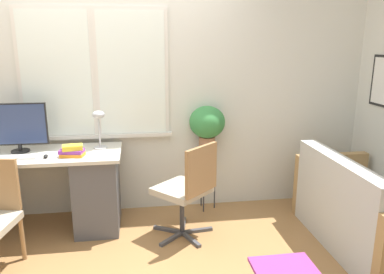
% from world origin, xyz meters
% --- Properties ---
extents(ground_plane, '(14.00, 14.00, 0.00)m').
position_xyz_m(ground_plane, '(0.00, 0.00, 0.00)').
color(ground_plane, '#9E7042').
extents(wall_back_with_window, '(9.00, 0.12, 2.70)m').
position_xyz_m(wall_back_with_window, '(-0.01, 0.72, 1.35)').
color(wall_back_with_window, silver).
rests_on(wall_back_with_window, ground_plane).
extents(desk, '(1.73, 0.64, 0.77)m').
position_xyz_m(desk, '(-0.79, 0.32, 0.41)').
color(desk, beige).
rests_on(desk, ground_plane).
extents(monitor, '(0.52, 0.17, 0.46)m').
position_xyz_m(monitor, '(-0.85, 0.40, 1.01)').
color(monitor, black).
rests_on(monitor, desk).
extents(keyboard, '(0.37, 0.11, 0.02)m').
position_xyz_m(keyboard, '(-0.84, 0.19, 0.78)').
color(keyboard, silver).
rests_on(keyboard, desk).
extents(mouse, '(0.04, 0.06, 0.03)m').
position_xyz_m(mouse, '(-0.57, 0.16, 0.79)').
color(mouse, black).
rests_on(mouse, desk).
extents(desk_lamp, '(0.13, 0.13, 0.37)m').
position_xyz_m(desk_lamp, '(-0.12, 0.42, 1.04)').
color(desk_lamp, '#ADADB2').
rests_on(desk_lamp, desk).
extents(book_stack, '(0.23, 0.16, 0.10)m').
position_xyz_m(book_stack, '(-0.35, 0.19, 0.82)').
color(book_stack, orange).
rests_on(book_stack, desk).
extents(office_chair_swivel, '(0.62, 0.62, 0.90)m').
position_xyz_m(office_chair_swivel, '(0.67, -0.00, 0.48)').
color(office_chair_swivel, '#47474C').
rests_on(office_chair_swivel, ground_plane).
extents(couch_loveseat, '(0.76, 1.46, 0.81)m').
position_xyz_m(couch_loveseat, '(2.18, -0.38, 0.29)').
color(couch_loveseat, beige).
rests_on(couch_loveseat, ground_plane).
extents(plant_stand, '(0.21, 0.21, 0.69)m').
position_xyz_m(plant_stand, '(0.95, 0.57, 0.57)').
color(plant_stand, '#333338').
rests_on(plant_stand, ground_plane).
extents(potted_plant, '(0.37, 0.37, 0.44)m').
position_xyz_m(potted_plant, '(0.95, 0.57, 0.95)').
color(potted_plant, '#9E6B4C').
rests_on(potted_plant, plant_stand).
extents(folding_stool, '(0.40, 0.34, 0.40)m').
position_xyz_m(folding_stool, '(1.13, -1.19, 0.36)').
color(folding_stool, '#93337A').
rests_on(folding_stool, ground_plane).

